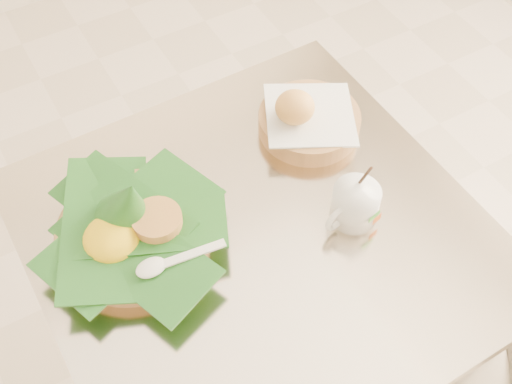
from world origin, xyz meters
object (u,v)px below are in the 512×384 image
cafe_table (258,297)px  bread_basket (307,119)px  coffee_mug (354,204)px  rice_basket (131,228)px

cafe_table → bread_basket: bread_basket is taller
bread_basket → coffee_mug: size_ratio=1.58×
rice_basket → coffee_mug: bearing=-22.0°
cafe_table → rice_basket: size_ratio=2.53×
rice_basket → bread_basket: rice_basket is taller
cafe_table → bread_basket: size_ratio=3.55×
rice_basket → coffee_mug: 0.36m
cafe_table → coffee_mug: 0.30m
bread_basket → coffee_mug: coffee_mug is taller
coffee_mug → cafe_table: bearing=162.1°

